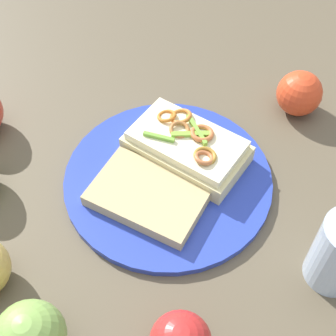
# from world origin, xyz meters

# --- Properties ---
(ground_plane) EXTENTS (2.00, 2.00, 0.00)m
(ground_plane) POSITION_xyz_m (0.00, 0.00, 0.00)
(ground_plane) COLOR brown
(ground_plane) RESTS_ON ground
(plate) EXTENTS (0.30, 0.30, 0.01)m
(plate) POSITION_xyz_m (0.00, 0.00, 0.01)
(plate) COLOR #2A40B4
(plate) RESTS_ON ground_plane
(sandwich) EXTENTS (0.19, 0.14, 0.05)m
(sandwich) POSITION_xyz_m (0.01, 0.05, 0.03)
(sandwich) COLOR beige
(sandwich) RESTS_ON plate
(bread_slice_side) EXTENTS (0.17, 0.13, 0.02)m
(bread_slice_side) POSITION_xyz_m (-0.01, -0.05, 0.02)
(bread_slice_side) COLOR tan
(bread_slice_side) RESTS_ON plate
(apple_4) EXTENTS (0.08, 0.08, 0.07)m
(apple_4) POSITION_xyz_m (0.15, 0.20, 0.04)
(apple_4) COLOR #DB4220
(apple_4) RESTS_ON ground_plane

